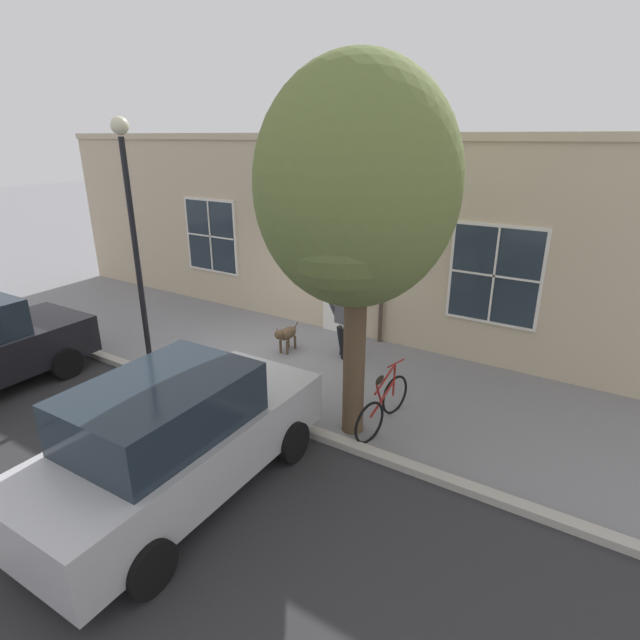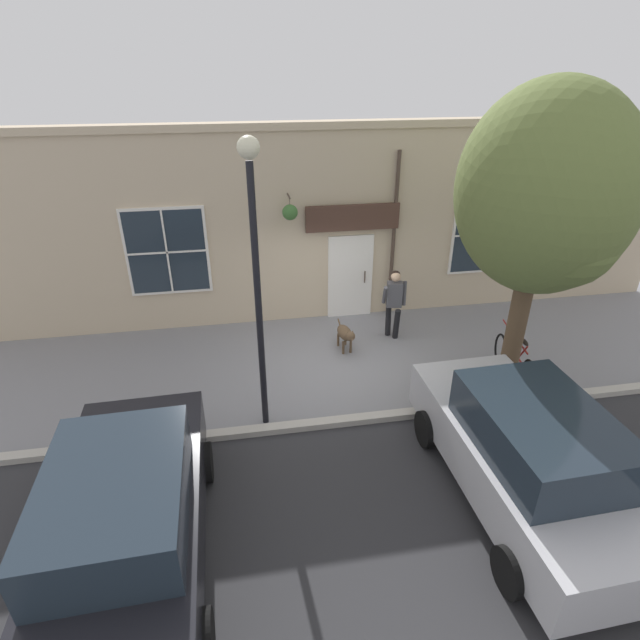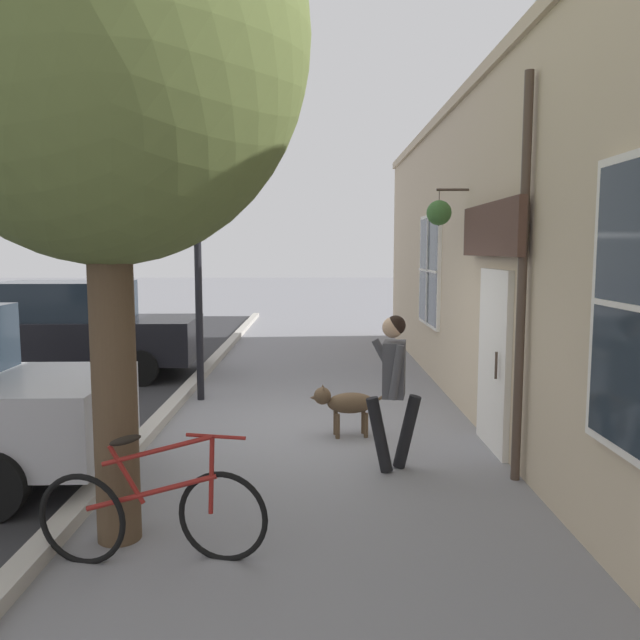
% 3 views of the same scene
% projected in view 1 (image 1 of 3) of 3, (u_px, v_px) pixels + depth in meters
% --- Properties ---
extents(ground_plane, '(90.00, 90.00, 0.00)m').
position_uv_depth(ground_plane, '(264.00, 356.00, 10.94)').
color(ground_plane, gray).
extents(storefront_facade, '(0.95, 18.00, 4.62)m').
position_uv_depth(storefront_facade, '(322.00, 235.00, 11.98)').
color(storefront_facade, '#C6B293').
rests_on(storefront_facade, ground_plane).
extents(pedestrian_walking, '(0.62, 0.61, 1.65)m').
position_uv_depth(pedestrian_walking, '(344.00, 315.00, 10.58)').
color(pedestrian_walking, black).
rests_on(pedestrian_walking, ground_plane).
extents(dog_on_leash, '(1.00, 0.35, 0.66)m').
position_uv_depth(dog_on_leash, '(286.00, 334.00, 11.03)').
color(dog_on_leash, brown).
rests_on(dog_on_leash, ground_plane).
extents(street_tree_by_curb, '(3.11, 2.80, 5.62)m').
position_uv_depth(street_tree_by_curb, '(356.00, 194.00, 6.84)').
color(street_tree_by_curb, brown).
rests_on(street_tree_by_curb, ground_plane).
extents(leaning_bicycle, '(1.74, 0.22, 1.01)m').
position_uv_depth(leaning_bicycle, '(383.00, 405.00, 8.21)').
color(leaning_bicycle, black).
rests_on(leaning_bicycle, ground_plane).
extents(parked_car_mid_block, '(4.34, 2.02, 1.75)m').
position_uv_depth(parked_car_mid_block, '(176.00, 437.00, 6.46)').
color(parked_car_mid_block, '#B7B7BC').
rests_on(parked_car_mid_block, ground_plane).
extents(street_lamp, '(0.32, 0.32, 4.88)m').
position_uv_depth(street_lamp, '(131.00, 213.00, 9.34)').
color(street_lamp, black).
rests_on(street_lamp, ground_plane).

